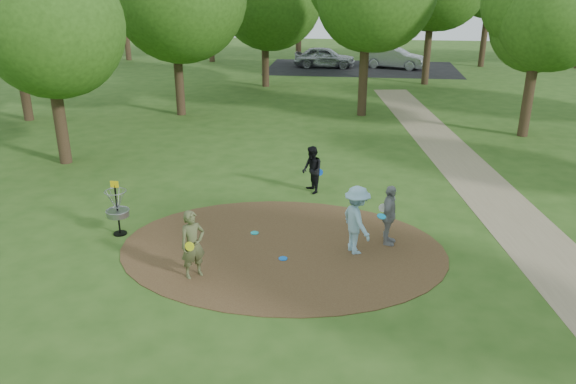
# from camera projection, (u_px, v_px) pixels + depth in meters

# --- Properties ---
(ground) EXTENTS (100.00, 100.00, 0.00)m
(ground) POSITION_uv_depth(u_px,v_px,m) (282.00, 248.00, 14.50)
(ground) COLOR #2D5119
(ground) RESTS_ON ground
(dirt_clearing) EXTENTS (8.40, 8.40, 0.02)m
(dirt_clearing) POSITION_uv_depth(u_px,v_px,m) (282.00, 248.00, 14.49)
(dirt_clearing) COLOR #47301C
(dirt_clearing) RESTS_ON ground
(footpath) EXTENTS (7.55, 39.89, 0.01)m
(footpath) POSITION_uv_depth(u_px,v_px,m) (523.00, 229.00, 15.60)
(footpath) COLOR #8C7A5B
(footpath) RESTS_ON ground
(parking_lot) EXTENTS (14.00, 8.00, 0.01)m
(parking_lot) POSITION_uv_depth(u_px,v_px,m) (362.00, 68.00, 42.00)
(parking_lot) COLOR black
(parking_lot) RESTS_ON ground
(player_observer_with_disc) EXTENTS (0.71, 0.69, 1.65)m
(player_observer_with_disc) POSITION_uv_depth(u_px,v_px,m) (193.00, 245.00, 12.87)
(player_observer_with_disc) COLOR #545A34
(player_observer_with_disc) RESTS_ON ground
(player_throwing_with_disc) EXTENTS (1.32, 1.33, 1.78)m
(player_throwing_with_disc) POSITION_uv_depth(u_px,v_px,m) (357.00, 220.00, 13.98)
(player_throwing_with_disc) COLOR #90BED7
(player_throwing_with_disc) RESTS_ON ground
(player_walking_with_disc) EXTENTS (0.85, 0.92, 1.54)m
(player_walking_with_disc) POSITION_uv_depth(u_px,v_px,m) (312.00, 170.00, 17.93)
(player_walking_with_disc) COLOR black
(player_walking_with_disc) RESTS_ON ground
(player_waiting_with_disc) EXTENTS (0.59, 1.01, 1.63)m
(player_waiting_with_disc) POSITION_uv_depth(u_px,v_px,m) (389.00, 216.00, 14.44)
(player_waiting_with_disc) COLOR gray
(player_waiting_with_disc) RESTS_ON ground
(disc_ground_cyan) EXTENTS (0.22, 0.22, 0.02)m
(disc_ground_cyan) POSITION_uv_depth(u_px,v_px,m) (255.00, 233.00, 15.29)
(disc_ground_cyan) COLOR #17B1BB
(disc_ground_cyan) RESTS_ON dirt_clearing
(disc_ground_blue) EXTENTS (0.22, 0.22, 0.02)m
(disc_ground_blue) POSITION_uv_depth(u_px,v_px,m) (283.00, 258.00, 13.92)
(disc_ground_blue) COLOR blue
(disc_ground_blue) RESTS_ON dirt_clearing
(car_left) EXTENTS (4.59, 1.99, 1.54)m
(car_left) POSITION_uv_depth(u_px,v_px,m) (325.00, 57.00, 42.08)
(car_left) COLOR #9CA0A3
(car_left) RESTS_ON ground
(car_right) EXTENTS (4.84, 2.87, 1.51)m
(car_right) POSITION_uv_depth(u_px,v_px,m) (395.00, 58.00, 41.68)
(car_right) COLOR #A3A8AB
(car_right) RESTS_ON ground
(disc_golf_basket) EXTENTS (0.63, 0.63, 1.54)m
(disc_golf_basket) POSITION_uv_depth(u_px,v_px,m) (117.00, 204.00, 14.97)
(disc_golf_basket) COLOR black
(disc_golf_basket) RESTS_ON ground
(tree_ring) EXTENTS (37.90, 45.65, 8.73)m
(tree_ring) POSITION_uv_depth(u_px,v_px,m) (344.00, 13.00, 21.52)
(tree_ring) COLOR #332316
(tree_ring) RESTS_ON ground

